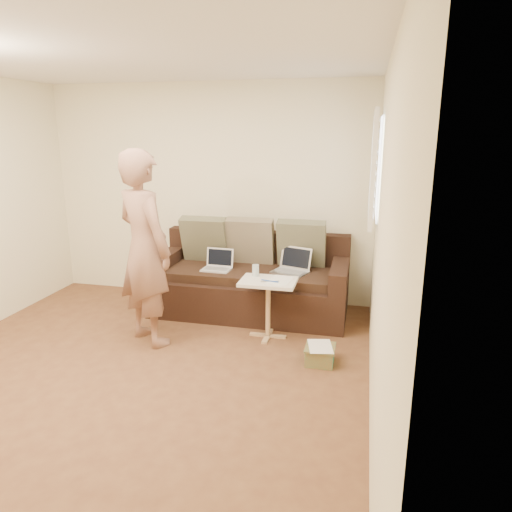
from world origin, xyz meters
name	(u,v)px	position (x,y,z in m)	size (l,w,h in m)	color
floor	(126,382)	(0.00, 0.00, 0.00)	(4.50, 4.50, 0.00)	#573220
ceiling	(99,48)	(0.00, 0.00, 2.60)	(4.50, 4.50, 0.00)	white
wall_back	(208,194)	(0.00, 2.25, 1.30)	(4.00, 4.00, 0.00)	#F1E9BC
wall_right	(381,244)	(2.00, 0.00, 1.30)	(4.50, 4.50, 0.00)	#F1E9BC
window_blinds	(375,168)	(1.95, 1.50, 1.70)	(0.12, 0.88, 1.08)	white
sofa	(250,277)	(0.64, 1.77, 0.42)	(2.20, 0.95, 0.85)	black
pillow_left	(205,239)	(0.04, 1.97, 0.79)	(0.55, 0.14, 0.55)	#53543E
pillow_mid	(250,241)	(0.59, 2.00, 0.79)	(0.55, 0.14, 0.55)	#756D53
pillow_right	(301,244)	(1.19, 2.01, 0.79)	(0.55, 0.14, 0.55)	#53543E
laptop_silver	(290,273)	(1.11, 1.73, 0.52)	(0.38, 0.27, 0.25)	#B7BABC
laptop_white	(216,270)	(0.29, 1.64, 0.52)	(0.32, 0.23, 0.23)	white
person	(145,249)	(-0.16, 0.80, 0.95)	(0.69, 0.47, 1.90)	#8A574B
side_table	(268,309)	(0.98, 1.15, 0.30)	(0.55, 0.39, 0.61)	silver
drinking_glass	(256,270)	(0.83, 1.25, 0.67)	(0.07, 0.07, 0.12)	silver
scissors	(270,281)	(1.01, 1.10, 0.62)	(0.18, 0.10, 0.02)	silver
paper_on_table	(280,280)	(1.10, 1.17, 0.61)	(0.21, 0.30, 0.00)	white
striped_box	(320,355)	(1.56, 0.70, 0.08)	(0.27, 0.27, 0.17)	#BC5B1C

